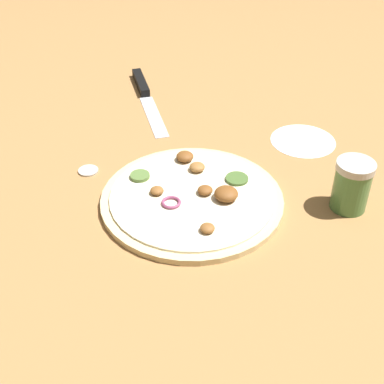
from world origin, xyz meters
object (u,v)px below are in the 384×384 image
knife (144,90)px  loose_cap (88,170)px  pizza (193,198)px  spice_jar (352,185)px

knife → loose_cap: 0.32m
pizza → spice_jar: size_ratio=3.48×
pizza → spice_jar: spice_jar is taller
pizza → spice_jar: (0.23, 0.11, 0.04)m
pizza → loose_cap: pizza is taller
pizza → knife: bearing=134.6°
knife → spice_jar: 0.55m
knife → spice_jar: size_ratio=2.67×
spice_jar → knife: bearing=160.5°
spice_jar → loose_cap: (-0.43, -0.13, -0.04)m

